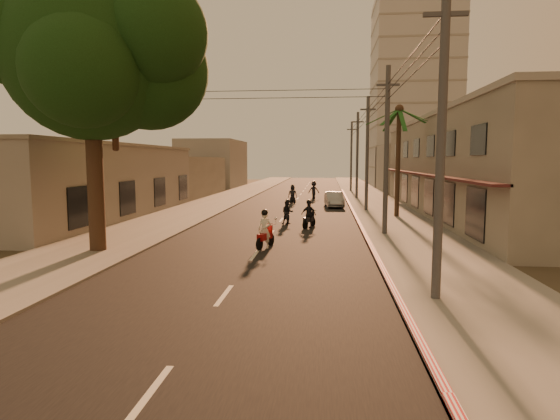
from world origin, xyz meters
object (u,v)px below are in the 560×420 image
Objects in this scene: palm_tree at (399,115)px; parked_car at (334,200)px; scooter_far_a at (293,195)px; broadleaf_tree at (101,56)px; scooter_mid_b at (309,215)px; scooter_mid_a at (287,213)px; scooter_red at (265,231)px; scooter_far_b at (314,191)px.

parked_car is at bearing 120.76° from palm_tree.
palm_tree reaches higher than scooter_far_a.
broadleaf_tree is 7.07× the size of scooter_mid_b.
scooter_mid_a is at bearing 53.85° from broadleaf_tree.
broadleaf_tree reaches higher than scooter_far_a.
palm_tree is 5.08× the size of scooter_mid_a.
palm_tree is at bearing 64.58° from scooter_mid_b.
parked_car is (3.12, 11.23, -0.06)m from scooter_mid_a.
broadleaf_tree is 20.18m from palm_tree.
scooter_red is 1.06× the size of scooter_mid_b.
broadleaf_tree is 1.48× the size of palm_tree.
palm_tree is at bearing -64.59° from parked_car.
scooter_far_a is (-2.10, 15.50, 0.03)m from scooter_mid_b.
parked_car is (-4.30, 7.22, -6.49)m from palm_tree.
scooter_red is at bearing -82.97° from scooter_mid_b.
parked_car is at bearing 104.18° from scooter_mid_b.
palm_tree is 10.37m from scooter_mid_b.
scooter_far_b reaches higher than scooter_mid_a.
scooter_far_a is at bearing 119.51° from scooter_mid_b.
scooter_mid_a is at bearing -110.89° from parked_car.
scooter_mid_a is at bearing -97.89° from scooter_far_b.
broadleaf_tree reaches higher than scooter_mid_b.
scooter_far_b is (-0.28, 21.43, 0.09)m from scooter_mid_b.
scooter_red is 28.20m from scooter_far_b.
scooter_far_b is (8.32, 29.73, -7.61)m from broadleaf_tree.
scooter_mid_a is 2.10m from scooter_mid_b.
parked_car is (1.99, -8.66, -0.21)m from scooter_far_b.
scooter_mid_b is at bearing 92.36° from scooter_red.
palm_tree reaches higher than scooter_red.
broadleaf_tree is at bearing -131.27° from scooter_mid_a.
broadleaf_tree reaches higher than palm_tree.
scooter_red reaches higher than parked_car.
palm_tree is at bearing 74.78° from scooter_red.
scooter_far_b reaches higher than scooter_far_a.
scooter_far_b reaches higher than scooter_mid_b.
scooter_mid_b is 21.44m from scooter_far_b.
scooter_mid_a is 0.88× the size of scooter_far_a.
scooter_far_b is 8.89m from parked_car.
scooter_red is 19.81m from parked_car.
scooter_far_a is at bearing 87.70° from scooter_mid_a.
scooter_far_b is at bearing 104.09° from scooter_red.
scooter_far_a is 4.69m from parked_car.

